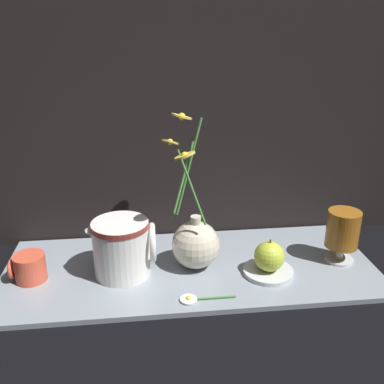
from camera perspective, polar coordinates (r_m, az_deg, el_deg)
The scene contains 10 objects.
ground_plane at distance 1.04m, azimuth -0.20°, elevation -10.41°, with size 6.00×6.00×0.00m, color black.
shelf at distance 1.04m, azimuth -0.21°, elevation -10.12°, with size 0.87×0.35×0.01m.
backdrop_wall at distance 1.07m, azimuth -1.47°, elevation 21.53°, with size 1.37×0.02×1.10m.
vase_with_flowers at distance 1.00m, azimuth 0.45°, elevation -6.70°, with size 0.14×0.17×0.36m.
yellow_mug at distance 1.03m, azimuth -20.89°, elevation -9.40°, with size 0.08×0.07×0.06m.
ceramic_pitcher at distance 0.98m, azimuth -9.26°, elevation -7.09°, with size 0.15×0.13×0.14m.
tea_glass at distance 1.08m, azimuth 19.45°, elevation -4.91°, with size 0.08×0.08×0.13m.
saucer_plate at distance 1.02m, azimuth 10.11°, elevation -10.38°, with size 0.12×0.12×0.01m.
orange_fruit at distance 1.00m, azimuth 10.26°, elevation -8.43°, with size 0.07×0.07×0.08m.
loose_daisy at distance 0.92m, azimuth 0.43°, elevation -14.07°, with size 0.12×0.04×0.01m.
Camera 1 is at (-0.10, -0.88, 0.55)m, focal length 40.00 mm.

